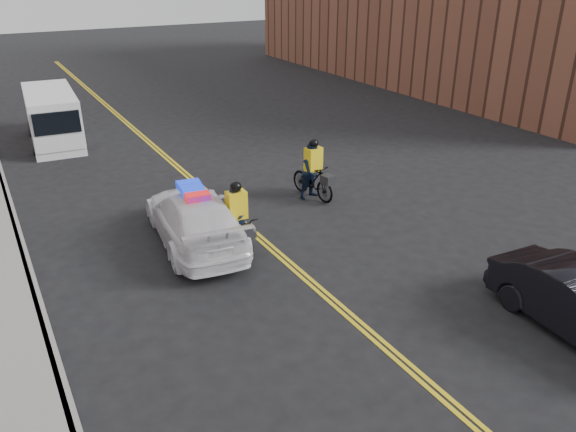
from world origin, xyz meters
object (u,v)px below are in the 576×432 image
at_px(cyclist_near, 237,226).
at_px(cyclist_far, 313,175).
at_px(cargo_van, 53,119).
at_px(police_cruiser, 195,218).

height_order(cyclist_near, cyclist_far, cyclist_far).
xyz_separation_m(cargo_van, cyclist_near, (2.71, -12.86, -0.39)).
bearing_deg(police_cruiser, cyclist_far, -159.21).
bearing_deg(cargo_van, cyclist_near, -74.11).
bearing_deg(cargo_van, cyclist_far, -54.99).
bearing_deg(police_cruiser, cargo_van, -74.65).
distance_m(cyclist_near, cyclist_far, 4.31).
relative_size(police_cruiser, cargo_van, 0.99).
height_order(police_cruiser, cargo_van, cargo_van).
height_order(police_cruiser, cyclist_far, cyclist_far).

